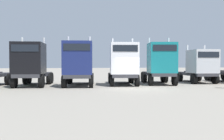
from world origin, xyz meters
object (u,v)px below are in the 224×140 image
Objects in this scene: semi_truck_navy at (78,64)px; semi_truck_teal at (160,63)px; semi_truck_silver at (199,66)px; semi_truck_black at (31,64)px; semi_truck_white at (123,64)px.

semi_truck_teal reaches higher than semi_truck_navy.
semi_truck_teal is at bearing -73.13° from semi_truck_silver.
semi_truck_black is 1.00× the size of semi_truck_silver.
semi_truck_white is 1.03× the size of semi_truck_silver.
semi_truck_silver is at bearing 111.91° from semi_truck_teal.
semi_truck_white is 3.60m from semi_truck_teal.
semi_truck_navy is 1.06× the size of semi_truck_silver.
semi_truck_navy is (4.01, -0.78, 0.01)m from semi_truck_black.
semi_truck_silver is at bearing 98.28° from semi_truck_black.
semi_truck_silver is at bearing 103.16° from semi_truck_navy.
semi_truck_white is (4.11, 0.27, 0.03)m from semi_truck_navy.
semi_truck_black is 8.13m from semi_truck_white.
semi_truck_navy reaches higher than semi_truck_silver.
semi_truck_black is at bearing -83.70° from semi_truck_white.
semi_truck_white reaches higher than semi_truck_silver.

